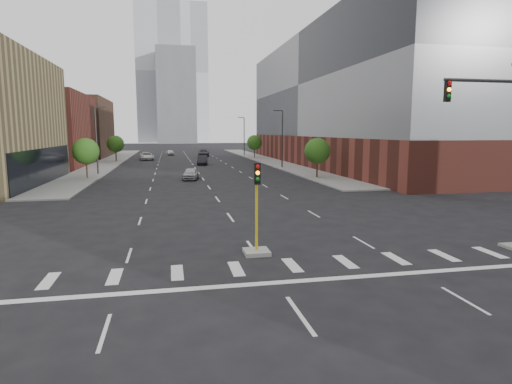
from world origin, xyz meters
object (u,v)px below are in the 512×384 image
object	(u,v)px
median_traffic_signal	(257,234)
car_deep_right	(204,153)
car_mid_right	(203,160)
car_far_left	(147,156)
car_distant	(170,153)
car_near_left	(191,174)

from	to	relation	value
median_traffic_signal	car_deep_right	distance (m)	79.87
car_deep_right	median_traffic_signal	bearing A→B (deg)	-83.91
median_traffic_signal	car_deep_right	size ratio (longest dim) A/B	0.78
car_mid_right	car_deep_right	xyz separation A→B (m)	(2.18, 24.36, 0.04)
car_mid_right	car_far_left	size ratio (longest dim) A/B	0.84
car_mid_right	car_distant	xyz separation A→B (m)	(-5.43, 30.98, -0.11)
car_far_left	car_deep_right	xyz separation A→B (m)	(12.39, 9.54, 0.04)
car_mid_right	car_far_left	bearing A→B (deg)	131.24
median_traffic_signal	car_near_left	world-z (taller)	median_traffic_signal
car_distant	car_deep_right	bearing A→B (deg)	-48.82
car_mid_right	median_traffic_signal	bearing A→B (deg)	-85.03
car_near_left	car_distant	distance (m)	53.72
car_deep_right	car_distant	distance (m)	10.09
car_near_left	car_deep_right	distance (m)	47.36
car_mid_right	car_far_left	distance (m)	18.00
car_far_left	car_deep_right	bearing A→B (deg)	30.18
median_traffic_signal	car_far_left	distance (m)	70.76
car_far_left	car_deep_right	size ratio (longest dim) A/B	1.00
median_traffic_signal	car_mid_right	size ratio (longest dim) A/B	0.93
car_far_left	car_distant	bearing A→B (deg)	66.11
median_traffic_signal	car_near_left	xyz separation A→B (m)	(-1.50, 32.72, -0.25)
car_deep_right	car_mid_right	bearing A→B (deg)	-86.26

